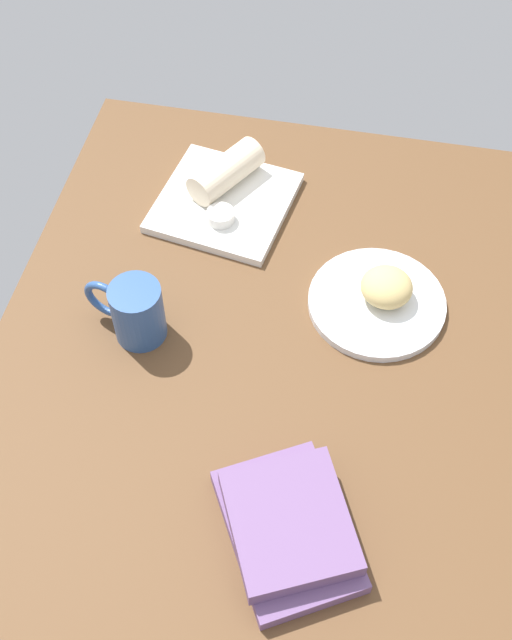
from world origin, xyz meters
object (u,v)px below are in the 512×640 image
coffee_mug (135,311)px  sauce_cup (221,216)px  round_plate (377,303)px  breakfast_wrap (226,171)px  square_plate (224,203)px  book_stack (288,526)px  scone_pastry (387,287)px

coffee_mug → sauce_cup: bearing=162.1°
round_plate → breakfast_wrap: size_ratio=1.54×
square_plate → book_stack: book_stack is taller
scone_pastry → coffee_mug: bearing=-70.5°
round_plate → sauce_cup: sauce_cup is taller
sauce_cup → book_stack: (52.16, 20.81, -0.07)cm
sauce_cup → breakfast_wrap: bearing=-174.0°
coffee_mug → scone_pastry: bearing=109.5°
round_plate → breakfast_wrap: 36.01cm
coffee_mug → square_plate: bearing=165.9°
coffee_mug → book_stack: bearing=45.6°
scone_pastry → square_plate: bearing=-118.1°
book_stack → breakfast_wrap: bearing=-160.4°
square_plate → coffee_mug: (29.08, -7.28, 4.50)cm
round_plate → square_plate: bearing=-120.4°
round_plate → book_stack: bearing=-10.4°
book_stack → sauce_cup: bearing=-158.3°
round_plate → sauce_cup: bearing=-112.9°
round_plate → coffee_mug: 38.31cm
breakfast_wrap → round_plate: bearing=175.5°
scone_pastry → book_stack: size_ratio=0.32×
scone_pastry → breakfast_wrap: size_ratio=0.58×
round_plate → book_stack: 40.99cm
round_plate → sauce_cup: size_ratio=4.62×
square_plate → coffee_mug: bearing=-14.1°
breakfast_wrap → book_stack: bearing=140.6°
sauce_cup → breakfast_wrap: size_ratio=0.33×
coffee_mug → breakfast_wrap: bearing=168.3°
sauce_cup → book_stack: 56.16cm
sauce_cup → coffee_mug: size_ratio=0.36×
scone_pastry → square_plate: scone_pastry is taller
breakfast_wrap → book_stack: (61.07, 21.75, -1.83)cm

